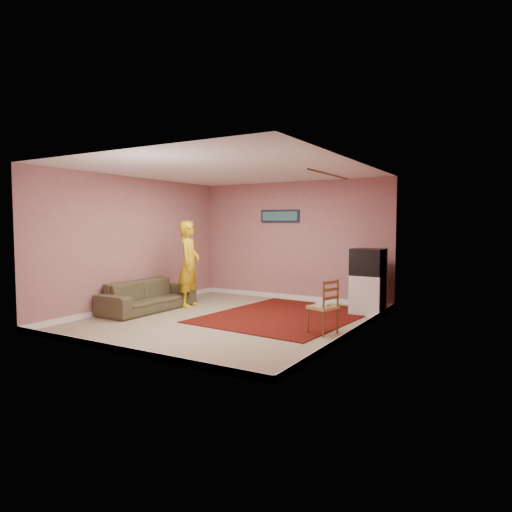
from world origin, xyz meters
The scene contains 26 objects.
ground centered at (0.00, 0.00, 0.00)m, with size 5.00×5.00×0.00m, color tan.
wall_back centered at (0.00, 2.50, 1.30)m, with size 4.50×0.02×2.60m, color #B57779.
wall_front centered at (0.00, -2.50, 1.30)m, with size 4.50×0.02×2.60m, color #B57779.
wall_left centered at (-2.25, 0.00, 1.30)m, with size 0.02×5.00×2.60m, color #B57779.
wall_right centered at (2.25, 0.00, 1.30)m, with size 0.02×5.00×2.60m, color #B57779.
ceiling centered at (0.00, 0.00, 2.60)m, with size 4.50×5.00×0.02m, color white.
baseboard_back centered at (0.00, 2.49, 0.05)m, with size 4.50×0.02×0.10m, color white.
baseboard_front centered at (0.00, -2.49, 0.05)m, with size 4.50×0.02×0.10m, color white.
baseboard_left centered at (-2.24, 0.00, 0.05)m, with size 0.02×5.00×0.10m, color white.
baseboard_right centered at (2.24, 0.00, 0.05)m, with size 0.02×5.00×0.10m, color white.
window centered at (2.24, -0.90, 1.45)m, with size 0.01×1.10×1.50m, color black.
curtain_sheer centered at (2.23, -1.05, 1.25)m, with size 0.01×0.75×2.10m, color white.
curtain_floral centered at (2.21, -0.35, 1.25)m, with size 0.01×0.35×2.10m, color silver.
curtain_rod centered at (2.20, -0.90, 2.32)m, with size 0.02×0.02×1.40m, color brown.
picture_back centered at (-0.30, 2.47, 1.85)m, with size 0.95×0.04×0.28m.
picture_left centered at (-2.22, 1.60, 1.55)m, with size 0.04×0.38×0.42m.
area_rug centered at (0.72, 0.74, 0.01)m, with size 2.43×3.03×0.02m, color black.
tv_cabinet centered at (1.95, 1.70, 0.36)m, with size 0.57×0.52×0.73m, color white.
crt_tv centered at (1.94, 1.70, 0.97)m, with size 0.59×0.52×0.50m.
chair_a centered at (1.83, 2.20, 0.62)m, with size 0.55×0.53×0.55m.
dvd_player centered at (1.83, 2.20, 0.55)m, with size 0.31×0.22×0.05m, color #B6B6BB.
blue_throw centered at (1.83, 2.20, 0.82)m, with size 0.39×0.05×0.41m, color #98B4FA.
chair_b centered at (1.81, -0.15, 0.51)m, with size 0.46×0.47×0.46m.
game_console centered at (1.81, -0.15, 0.45)m, with size 0.19×0.14×0.04m, color silver.
sofa centered at (-1.80, -0.14, 0.29)m, with size 1.99×0.78×0.58m, color brown.
person centered at (-1.40, 0.63, 0.86)m, with size 0.63×0.41×1.73m, color gold.
Camera 1 is at (4.44, -6.58, 1.67)m, focal length 32.00 mm.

